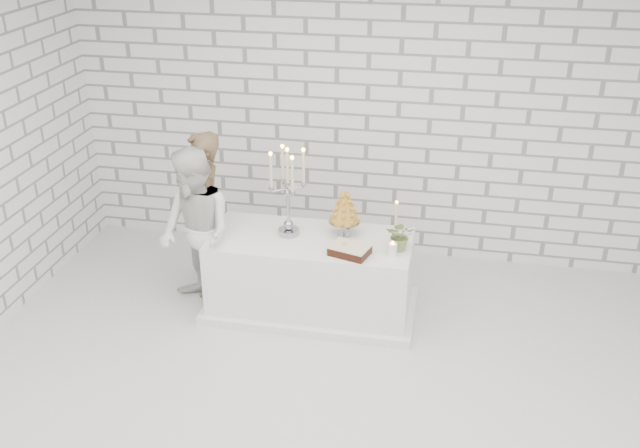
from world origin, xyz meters
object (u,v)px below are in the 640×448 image
Objects in this scene: groom at (205,215)px; candelabra at (288,192)px; cake_table at (311,275)px; croquembouche at (345,213)px; bride at (196,233)px.

groom is 1.94× the size of candelabra.
cake_table is 2.18× the size of candelabra.
candelabra is 0.53m from croquembouche.
candelabra is at bearing 56.34° from groom.
candelabra reaches higher than bride.
groom is 1.34m from croquembouche.
cake_table is 1.14m from groom.
candelabra is 1.87× the size of croquembouche.
bride reaches higher than cake_table.
croquembouche is at bearing 23.76° from cake_table.
croquembouche is (1.29, 0.29, 0.19)m from bride.
bride is (-1.01, -0.17, 0.41)m from cake_table.
candelabra reaches higher than cake_table.
croquembouche is at bearing 9.72° from candelabra.
candelabra is (0.80, 0.21, 0.38)m from bride.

